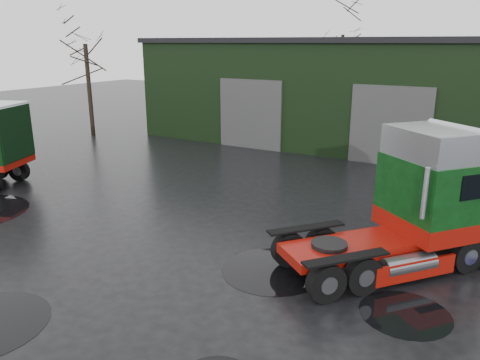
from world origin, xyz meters
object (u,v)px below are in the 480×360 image
(tree_left, at_px, (88,71))
(warehouse, at_px, (415,92))
(hero_tractor, at_px, (381,202))
(tree_back_a, at_px, (342,58))

(tree_left, bearing_deg, warehouse, 22.83)
(warehouse, relative_size, tree_left, 3.81)
(tree_left, bearing_deg, hero_tractor, -24.55)
(hero_tractor, xyz_separation_m, tree_left, (-21.50, 9.82, 2.31))
(hero_tractor, bearing_deg, warehouse, 137.38)
(warehouse, bearing_deg, tree_back_a, 128.66)
(hero_tractor, bearing_deg, tree_left, -165.15)
(tree_left, distance_m, tree_back_a, 21.10)
(warehouse, relative_size, tree_back_a, 3.41)
(warehouse, height_order, hero_tractor, warehouse)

